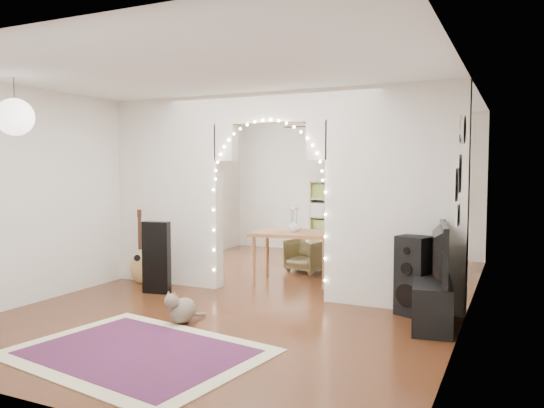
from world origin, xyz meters
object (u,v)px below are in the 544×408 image
at_px(dining_chair_right, 307,255).
at_px(floor_speaker, 414,276).
at_px(dining_table, 294,237).
at_px(acoustic_guitar, 140,256).
at_px(media_console, 432,303).
at_px(bookcase, 346,218).
at_px(dining_chair_left, 305,255).

bearing_deg(dining_chair_right, floor_speaker, -25.19).
bearing_deg(floor_speaker, dining_table, 174.44).
bearing_deg(acoustic_guitar, dining_table, 6.62).
bearing_deg(dining_table, floor_speaker, -36.35).
relative_size(acoustic_guitar, media_console, 0.93).
bearing_deg(bookcase, dining_chair_right, -106.62).
xyz_separation_m(acoustic_guitar, dining_chair_left, (1.85, 1.92, -0.15)).
distance_m(media_console, bookcase, 4.69).
relative_size(dining_table, dining_chair_left, 2.30).
xyz_separation_m(acoustic_guitar, dining_table, (2.01, 1.05, 0.28)).
xyz_separation_m(bookcase, dining_chair_right, (-0.07, -1.88, -0.46)).
height_order(bookcase, dining_chair_left, bookcase).
bearing_deg(media_console, dining_chair_right, 126.62).
bearing_deg(media_console, acoustic_guitar, 165.89).
bearing_deg(dining_table, acoustic_guitar, -160.24).
relative_size(media_console, bookcase, 0.69).
xyz_separation_m(floor_speaker, dining_chair_right, (-2.05, 1.88, -0.19)).
height_order(dining_table, dining_chair_left, dining_table).
bearing_deg(acoustic_guitar, floor_speaker, -21.05).
distance_m(bookcase, dining_table, 2.70).
bearing_deg(bookcase, acoustic_guitar, -132.35).
bearing_deg(media_console, bookcase, 109.21).
distance_m(dining_table, dining_chair_left, 0.98).
relative_size(media_console, dining_chair_right, 1.69).
bearing_deg(bookcase, dining_table, -103.78).
relative_size(acoustic_guitar, bookcase, 0.64).
bearing_deg(dining_chair_left, acoustic_guitar, -130.67).
bearing_deg(bookcase, dining_chair_left, -108.41).
distance_m(media_console, dining_table, 2.64).
bearing_deg(dining_chair_right, dining_table, -65.51).
bearing_deg(dining_chair_left, bookcase, 89.45).
height_order(floor_speaker, bookcase, bookcase).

